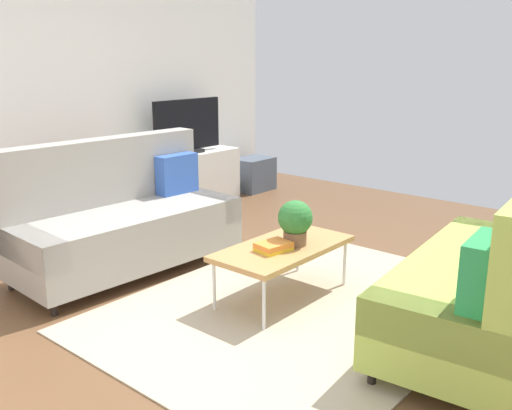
{
  "coord_description": "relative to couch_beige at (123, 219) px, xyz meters",
  "views": [
    {
      "loc": [
        -3.0,
        -2.56,
        1.8
      ],
      "look_at": [
        0.27,
        0.23,
        0.65
      ],
      "focal_mm": 39.98,
      "sensor_mm": 36.0,
      "label": 1
    }
  ],
  "objects": [
    {
      "name": "bottle_2",
      "position": [
        1.63,
        1.12,
        0.27
      ],
      "size": [
        0.05,
        0.05,
        0.14
      ],
      "primitive_type": "cylinder",
      "color": "#262626",
      "rests_on": "tv_console"
    },
    {
      "name": "storage_trunk",
      "position": [
        2.92,
        1.06,
        -0.22
      ],
      "size": [
        0.52,
        0.4,
        0.44
      ],
      "primitive_type": "cube",
      "color": "#4C5666",
      "rests_on": "ground_plane"
    },
    {
      "name": "couch_green",
      "position": [
        0.68,
        -2.84,
        0.0
      ],
      "size": [
        1.97,
        1.02,
        1.1
      ],
      "rotation": [
        0.0,
        0.0,
        0.1
      ],
      "color": "#A3BC4C",
      "rests_on": "ground_plane"
    },
    {
      "name": "couch_beige",
      "position": [
        0.0,
        0.0,
        0.0
      ],
      "size": [
        1.94,
        0.93,
        1.1
      ],
      "rotation": [
        0.0,
        0.0,
        3.1
      ],
      "color": "gray",
      "rests_on": "ground_plane"
    },
    {
      "name": "area_rug",
      "position": [
        0.33,
        -1.62,
        -0.44
      ],
      "size": [
        2.9,
        2.2,
        0.01
      ],
      "primitive_type": "cube",
      "color": "tan",
      "rests_on": "ground_plane"
    },
    {
      "name": "bottle_0",
      "position": [
        1.42,
        1.12,
        0.29
      ],
      "size": [
        0.06,
        0.06,
        0.19
      ],
      "primitive_type": "cylinder",
      "color": "red",
      "rests_on": "tv_console"
    },
    {
      "name": "ground_plane",
      "position": [
        0.21,
        -1.3,
        -0.44
      ],
      "size": [
        7.68,
        7.68,
        0.0
      ],
      "primitive_type": "plane",
      "color": "brown"
    },
    {
      "name": "wall_far",
      "position": [
        0.21,
        1.5,
        1.01
      ],
      "size": [
        6.4,
        0.12,
        2.9
      ],
      "primitive_type": "cube",
      "color": "white",
      "rests_on": "ground_plane"
    },
    {
      "name": "tv_console",
      "position": [
        1.82,
        1.16,
        -0.12
      ],
      "size": [
        1.4,
        0.44,
        0.64
      ],
      "primitive_type": "cube",
      "color": "silver",
      "rests_on": "ground_plane"
    },
    {
      "name": "potted_plant",
      "position": [
        0.46,
        -1.47,
        0.16
      ],
      "size": [
        0.26,
        0.26,
        0.34
      ],
      "color": "brown",
      "rests_on": "coffee_table"
    },
    {
      "name": "table_book_0",
      "position": [
        0.25,
        -1.43,
        -0.01
      ],
      "size": [
        0.27,
        0.22,
        0.02
      ],
      "primitive_type": "cube",
      "rotation": [
        0.0,
        0.0,
        -0.17
      ],
      "color": "gold",
      "rests_on": "coffee_table"
    },
    {
      "name": "bottle_1",
      "position": [
        1.54,
        1.12,
        0.28
      ],
      "size": [
        0.05,
        0.05,
        0.16
      ],
      "primitive_type": "cylinder",
      "color": "silver",
      "rests_on": "tv_console"
    },
    {
      "name": "coffee_table",
      "position": [
        0.38,
        -1.42,
        -0.05
      ],
      "size": [
        1.1,
        0.56,
        0.42
      ],
      "color": "#B7844C",
      "rests_on": "ground_plane"
    },
    {
      "name": "table_book_1",
      "position": [
        0.25,
        -1.43,
        0.02
      ],
      "size": [
        0.27,
        0.22,
        0.04
      ],
      "primitive_type": "cube",
      "rotation": [
        0.0,
        0.0,
        -0.16
      ],
      "color": "orange",
      "rests_on": "table_book_0"
    },
    {
      "name": "vase_0",
      "position": [
        1.24,
        1.21,
        0.27
      ],
      "size": [
        0.12,
        0.12,
        0.14
      ],
      "primitive_type": "cylinder",
      "color": "#33B29E",
      "rests_on": "tv_console"
    },
    {
      "name": "tv",
      "position": [
        1.82,
        1.14,
        0.51
      ],
      "size": [
        1.0,
        0.2,
        0.64
      ],
      "color": "black",
      "rests_on": "tv_console"
    }
  ]
}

